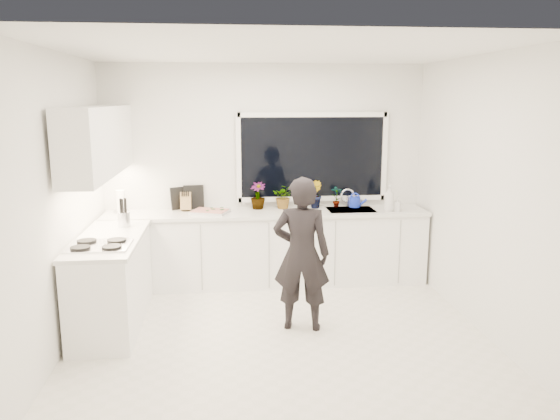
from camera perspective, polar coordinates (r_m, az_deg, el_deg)
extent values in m
cube|color=beige|center=(5.59, -0.14, -12.58)|extent=(4.00, 3.50, 0.02)
cube|color=white|center=(6.92, -1.60, 3.87)|extent=(4.00, 0.02, 2.70)
cube|color=white|center=(5.37, -22.00, 0.78)|extent=(0.02, 3.50, 2.70)
cube|color=white|center=(5.74, 20.25, 1.56)|extent=(0.02, 3.50, 2.70)
cube|color=white|center=(5.12, -0.15, 16.42)|extent=(4.00, 3.50, 0.02)
cube|color=black|center=(6.93, 3.39, 5.54)|extent=(1.80, 0.02, 1.00)
cube|color=white|center=(6.80, -1.36, -4.10)|extent=(3.92, 0.58, 0.88)
cube|color=white|center=(5.85, -17.15, -7.28)|extent=(0.58, 1.60, 0.88)
cube|color=silver|center=(6.68, -1.37, -0.32)|extent=(3.94, 0.62, 0.04)
cube|color=silver|center=(5.72, -17.43, -2.91)|extent=(0.62, 1.60, 0.04)
cube|color=white|center=(5.93, -18.46, 6.85)|extent=(0.34, 2.10, 0.70)
cube|color=silver|center=(6.86, 7.41, -0.36)|extent=(0.58, 0.42, 0.14)
cylinder|color=silver|center=(7.02, 7.07, 1.25)|extent=(0.03, 0.03, 0.22)
cube|color=black|center=(5.38, -18.38, -3.48)|extent=(0.56, 0.48, 0.03)
imported|color=black|center=(5.40, 2.25, -4.63)|extent=(0.63, 0.48, 1.55)
cube|color=silver|center=(6.64, -7.33, -0.19)|extent=(0.52, 0.45, 0.03)
cube|color=#AC1725|center=(6.63, -7.33, -0.04)|extent=(0.47, 0.40, 0.01)
cylinder|color=#152ECC|center=(7.00, 7.81, 0.84)|extent=(0.19, 0.19, 0.13)
cylinder|color=white|center=(6.85, -16.31, 0.80)|extent=(0.11, 0.11, 0.26)
cube|color=#906043|center=(6.80, -9.81, 0.84)|extent=(0.13, 0.10, 0.22)
cylinder|color=silver|center=(6.11, -16.00, -0.94)|extent=(0.16, 0.16, 0.16)
cube|color=black|center=(6.90, -10.48, 1.22)|extent=(0.21, 0.11, 0.28)
cube|color=black|center=(6.88, -9.00, 1.34)|extent=(0.25, 0.04, 0.30)
imported|color=#26662D|center=(6.80, -2.34, 1.50)|extent=(0.23, 0.23, 0.34)
imported|color=#26662D|center=(6.83, 0.40, 1.43)|extent=(0.30, 0.27, 0.31)
imported|color=#26662D|center=(6.88, 3.66, 1.64)|extent=(0.20, 0.22, 0.34)
imported|color=#26662D|center=(6.94, 5.95, 1.38)|extent=(0.17, 0.16, 0.27)
imported|color=#D8BF66|center=(6.79, 11.35, 1.22)|extent=(0.18, 0.18, 0.33)
imported|color=#D8BF66|center=(6.83, 12.17, 0.63)|extent=(0.11, 0.11, 0.18)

